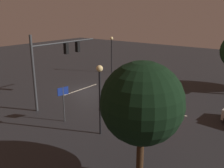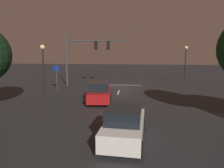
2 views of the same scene
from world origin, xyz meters
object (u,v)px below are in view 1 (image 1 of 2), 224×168
Objects in this scene: route_sign at (63,97)px; traffic_signal_assembly at (56,57)px; street_lamp_right_kerb at (100,87)px; car_approaching at (147,103)px; street_lamp_left_kerb at (112,48)px; tree_right_near at (142,103)px.

traffic_signal_assembly is at bearing -124.54° from route_sign.
traffic_signal_assembly is 7.38m from street_lamp_right_kerb.
car_approaching is 0.92× the size of street_lamp_left_kerb.
route_sign is (0.13, -3.50, -1.40)m from street_lamp_right_kerb.
street_lamp_right_kerb is 5.23m from tree_right_near.
tree_right_near reaches higher than car_approaching.
car_approaching is at bearing -152.73° from tree_right_near.
route_sign is at bearing 55.46° from traffic_signal_assembly.
street_lamp_left_kerb reaches higher than street_lamp_right_kerb.
traffic_signal_assembly is 12.47m from tree_right_near.
car_approaching is 0.74× the size of tree_right_near.
street_lamp_right_kerb is (14.73, 10.29, -0.03)m from street_lamp_left_kerb.
street_lamp_left_kerb reaches higher than car_approaching.
street_lamp_right_kerb is 1.74× the size of route_sign.
traffic_signal_assembly is 1.52× the size of street_lamp_left_kerb.
traffic_signal_assembly is at bearing -68.88° from car_approaching.
street_lamp_right_kerb reaches higher than car_approaching.
street_lamp_left_kerb is at bearing -145.06° from street_lamp_right_kerb.
car_approaching is at bearing 142.00° from route_sign.
street_lamp_right_kerb reaches higher than route_sign.
traffic_signal_assembly is at bearing -107.95° from street_lamp_right_kerb.
route_sign is (5.33, -4.17, 1.21)m from car_approaching.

